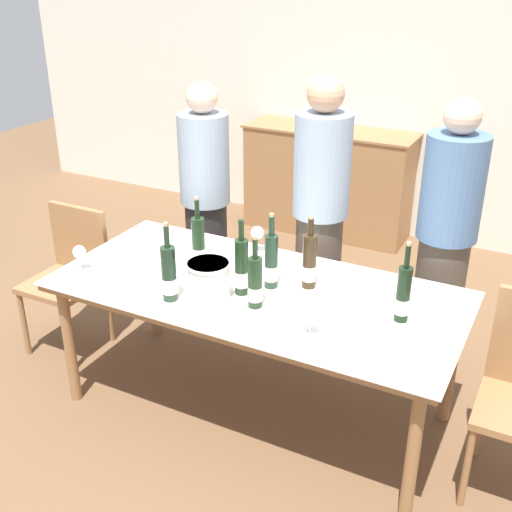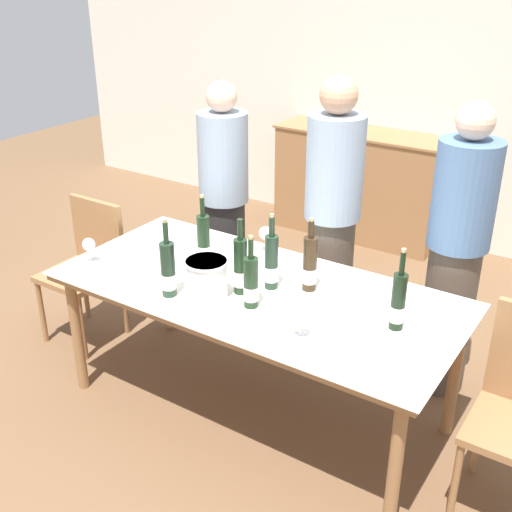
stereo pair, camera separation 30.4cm
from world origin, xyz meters
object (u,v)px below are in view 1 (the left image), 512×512
(person_host, at_px, (206,203))
(wine_glass_2, at_px, (311,315))
(wine_bottle_2, at_px, (309,262))
(person_guest_left, at_px, (320,220))
(sideboard_cabinet, at_px, (327,181))
(dining_table, at_px, (256,299))
(wine_bottle_6, at_px, (241,268))
(wine_glass_1, at_px, (79,253))
(wine_glass_0, at_px, (257,234))
(wine_bottle_0, at_px, (403,295))
(chair_left_end, at_px, (71,269))
(person_guest_right, at_px, (445,247))
(wine_bottle_1, at_px, (255,283))
(wine_bottle_5, at_px, (169,275))
(ice_bucket, at_px, (209,280))
(wine_bottle_3, at_px, (199,245))
(wine_bottle_4, at_px, (271,262))

(person_host, bearing_deg, wine_glass_2, -42.37)
(wine_bottle_2, distance_m, person_guest_left, 0.65)
(sideboard_cabinet, relative_size, dining_table, 0.71)
(wine_bottle_6, bearing_deg, wine_glass_1, -169.31)
(wine_glass_1, relative_size, person_guest_left, 0.08)
(wine_glass_2, bearing_deg, wine_glass_0, 132.36)
(dining_table, bearing_deg, wine_glass_2, -33.40)
(wine_bottle_0, distance_m, wine_glass_0, 1.01)
(wine_glass_2, height_order, chair_left_end, chair_left_end)
(person_guest_right, bearing_deg, wine_bottle_1, -125.81)
(wine_bottle_5, distance_m, person_guest_left, 1.11)
(ice_bucket, distance_m, wine_bottle_6, 0.17)
(wine_bottle_2, bearing_deg, wine_glass_2, -65.83)
(wine_glass_1, bearing_deg, wine_glass_2, -1.05)
(chair_left_end, bearing_deg, sideboard_cabinet, 73.31)
(sideboard_cabinet, height_order, person_guest_right, person_guest_right)
(wine_bottle_2, height_order, wine_bottle_6, wine_bottle_6)
(sideboard_cabinet, relative_size, wine_bottle_5, 3.67)
(ice_bucket, bearing_deg, chair_left_end, 166.30)
(wine_bottle_2, xyz_separation_m, wine_bottle_5, (-0.55, -0.43, -0.00))
(wine_bottle_1, bearing_deg, wine_glass_2, -17.76)
(wine_bottle_0, bearing_deg, person_guest_right, 87.91)
(dining_table, height_order, ice_bucket, ice_bucket)
(wine_bottle_6, bearing_deg, person_guest_right, 47.03)
(ice_bucket, bearing_deg, wine_bottle_1, 9.36)
(wine_bottle_3, relative_size, person_host, 0.26)
(wine_bottle_1, distance_m, chair_left_end, 1.49)
(wine_bottle_0, xyz_separation_m, wine_glass_2, (-0.33, -0.30, -0.04))
(dining_table, height_order, wine_bottle_0, wine_bottle_0)
(wine_bottle_2, distance_m, wine_glass_2, 0.45)
(ice_bucket, relative_size, person_guest_left, 0.13)
(wine_bottle_1, xyz_separation_m, wine_bottle_5, (-0.40, -0.13, 0.01))
(wine_bottle_4, height_order, chair_left_end, wine_bottle_4)
(wine_bottle_3, relative_size, person_guest_left, 0.24)
(sideboard_cabinet, xyz_separation_m, wine_bottle_4, (0.66, -2.49, 0.43))
(wine_glass_2, relative_size, person_host, 0.09)
(chair_left_end, bearing_deg, ice_bucket, -13.70)
(chair_left_end, bearing_deg, wine_bottle_4, -1.42)
(person_host, bearing_deg, dining_table, -46.13)
(dining_table, relative_size, ice_bucket, 9.72)
(wine_bottle_0, height_order, wine_glass_1, wine_bottle_0)
(chair_left_end, bearing_deg, wine_bottle_6, -7.21)
(chair_left_end, relative_size, person_guest_right, 0.54)
(wine_bottle_5, bearing_deg, wine_glass_1, 175.50)
(wine_bottle_3, height_order, wine_glass_2, wine_bottle_3)
(dining_table, height_order, chair_left_end, chair_left_end)
(person_host, distance_m, person_guest_left, 0.87)
(chair_left_end, height_order, person_guest_left, person_guest_left)
(wine_bottle_3, xyz_separation_m, wine_bottle_6, (0.33, -0.13, 0.00))
(person_host, bearing_deg, wine_bottle_1, -48.52)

